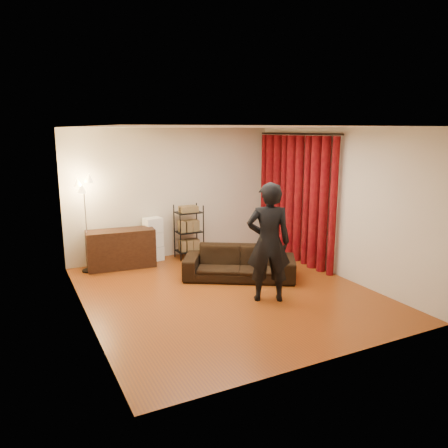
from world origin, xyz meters
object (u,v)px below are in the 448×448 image
person (269,242)px  sofa (239,263)px  media_cabinet (121,249)px  floor_lamp (86,226)px  storage_boxes (153,239)px  wire_shelf (189,232)px

person → sofa: bearing=-69.6°
sofa → person: bearing=-63.5°
person → media_cabinet: (-1.68, 2.71, -0.57)m
person → floor_lamp: 3.58m
media_cabinet → floor_lamp: 0.81m
media_cabinet → storage_boxes: 0.74m
wire_shelf → floor_lamp: floor_lamp is taller
storage_boxes → floor_lamp: floor_lamp is taller
person → storage_boxes: 3.09m
wire_shelf → floor_lamp: size_ratio=0.63×
person → wire_shelf: 2.77m
floor_lamp → media_cabinet: bearing=-3.3°
storage_boxes → wire_shelf: (0.73, -0.15, 0.11)m
storage_boxes → wire_shelf: bearing=-11.9°
wire_shelf → floor_lamp: 2.09m
person → media_cabinet: 3.24m
person → storage_boxes: person is taller
media_cabinet → person: bearing=-52.7°
person → floor_lamp: bearing=-25.0°
person → floor_lamp: person is taller
sofa → person: person is taller
floor_lamp → sofa: bearing=-34.6°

